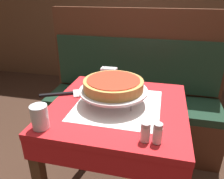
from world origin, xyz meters
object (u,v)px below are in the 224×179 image
object	(u,v)px
pizza_server	(70,93)
salt_shaker	(145,132)
water_glass_near	(40,117)
condiment_caddy	(146,36)
dining_table_rear	(136,48)
pepper_shaker	(158,133)
booth_bench	(132,108)
deep_dish_pizza	(113,84)
napkin_holder	(109,75)
pizza_pan_stand	(113,91)
dining_table_front	(118,121)

from	to	relation	value
pizza_server	salt_shaker	distance (m)	0.56
water_glass_near	condiment_caddy	bearing A→B (deg)	81.98
dining_table_rear	water_glass_near	xyz separation A→B (m)	(-0.15, -1.89, 0.14)
dining_table_rear	pepper_shaker	world-z (taller)	pepper_shaker
salt_shaker	water_glass_near	bearing A→B (deg)	-178.18
booth_bench	deep_dish_pizza	distance (m)	0.87
deep_dish_pizza	napkin_holder	xyz separation A→B (m)	(-0.10, 0.29, -0.06)
pizza_pan_stand	pepper_shaker	world-z (taller)	pepper_shaker
dining_table_front	condiment_caddy	bearing A→B (deg)	90.51
booth_bench	pepper_shaker	world-z (taller)	booth_bench
booth_bench	dining_table_rear	bearing A→B (deg)	96.43
pepper_shaker	napkin_holder	xyz separation A→B (m)	(-0.33, 0.56, 0.00)
pepper_shaker	booth_bench	bearing A→B (deg)	103.42
dining_table_rear	booth_bench	distance (m)	0.96
napkin_holder	dining_table_front	bearing A→B (deg)	-67.58
booth_bench	condiment_caddy	world-z (taller)	booth_bench
pepper_shaker	pizza_pan_stand	bearing A→B (deg)	130.51
dining_table_rear	booth_bench	size ratio (longest dim) A/B	0.53
deep_dish_pizza	dining_table_front	bearing A→B (deg)	-25.21
napkin_holder	condiment_caddy	distance (m)	1.30
dining_table_rear	pizza_server	size ratio (longest dim) A/B	2.64
pizza_pan_stand	deep_dish_pizza	bearing A→B (deg)	90.00
deep_dish_pizza	salt_shaker	xyz separation A→B (m)	(0.19, -0.28, -0.07)
salt_shaker	pepper_shaker	xyz separation A→B (m)	(0.05, 0.00, 0.00)
deep_dish_pizza	napkin_holder	distance (m)	0.31
booth_bench	condiment_caddy	bearing A→B (deg)	89.38
dining_table_front	booth_bench	world-z (taller)	booth_bench
water_glass_near	napkin_holder	xyz separation A→B (m)	(0.15, 0.58, -0.01)
booth_bench	napkin_holder	xyz separation A→B (m)	(-0.10, -0.41, 0.45)
dining_table_front	dining_table_rear	bearing A→B (deg)	94.45
condiment_caddy	salt_shaker	bearing A→B (deg)	-84.55
dining_table_rear	salt_shaker	size ratio (longest dim) A/B	9.69
napkin_holder	condiment_caddy	bearing A→B (deg)	85.17
pepper_shaker	water_glass_near	bearing A→B (deg)	-178.35
booth_bench	pizza_server	size ratio (longest dim) A/B	4.97
salt_shaker	pizza_server	bearing A→B (deg)	144.59
booth_bench	deep_dish_pizza	xyz separation A→B (m)	(-0.00, -0.70, 0.51)
deep_dish_pizza	water_glass_near	xyz separation A→B (m)	(-0.25, -0.29, -0.05)
deep_dish_pizza	pizza_server	xyz separation A→B (m)	(-0.26, 0.05, -0.10)
pizza_server	water_glass_near	distance (m)	0.34
dining_table_rear	water_glass_near	world-z (taller)	water_glass_near
pizza_server	dining_table_rear	bearing A→B (deg)	83.92
napkin_holder	condiment_caddy	size ratio (longest dim) A/B	0.60
pepper_shaker	pizza_server	bearing A→B (deg)	147.16
booth_bench	salt_shaker	xyz separation A→B (m)	(0.19, -0.98, 0.45)
deep_dish_pizza	pizza_pan_stand	bearing A→B (deg)	-90.00
pizza_pan_stand	dining_table_front	bearing A→B (deg)	-25.21
dining_table_front	water_glass_near	size ratio (longest dim) A/B	7.13
dining_table_front	pizza_server	bearing A→B (deg)	168.65
pizza_server	salt_shaker	size ratio (longest dim) A/B	3.67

